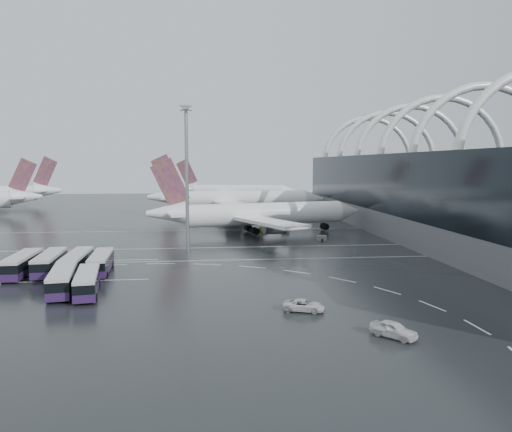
{
  "coord_description": "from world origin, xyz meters",
  "views": [
    {
      "loc": [
        -1.34,
        -92.38,
        17.66
      ],
      "look_at": [
        9.15,
        8.49,
        7.0
      ],
      "focal_mm": 35.0,
      "sensor_mm": 36.0,
      "label": 1
    }
  ],
  "objects": [
    {
      "name": "airliner_gate_c",
      "position": [
        11.26,
        133.13,
        5.01
      ],
      "size": [
        55.92,
        50.75,
        20.04
      ],
      "rotation": [
        0.0,
        0.0,
        -0.22
      ],
      "color": "white",
      "rests_on": "ground"
    },
    {
      "name": "jet_remote_far",
      "position": [
        -83.84,
        125.68,
        5.39
      ],
      "size": [
        47.89,
        38.58,
        20.86
      ],
      "rotation": [
        0.0,
        0.0,
        3.07
      ],
      "color": "white",
      "rests_on": "ground"
    },
    {
      "name": "bus_row_far_c",
      "position": [
        -17.34,
        -23.88,
        1.66
      ],
      "size": [
        4.57,
        12.53,
        3.02
      ],
      "rotation": [
        0.0,
        0.0,
        1.72
      ],
      "color": "#23133C",
      "rests_on": "ground"
    },
    {
      "name": "van_curve_b",
      "position": [
        17.72,
        -44.78,
        0.83
      ],
      "size": [
        4.69,
        4.99,
        1.67
      ],
      "primitive_type": "imported",
      "rotation": [
        0.0,
        0.0,
        0.71
      ],
      "color": "silver",
      "rests_on": "ground"
    },
    {
      "name": "lane_marking_mid",
      "position": [
        0.0,
        12.0,
        0.01
      ],
      "size": [
        120.0,
        0.25,
        0.01
      ],
      "primitive_type": "cube",
      "color": "silver",
      "rests_on": "ground"
    },
    {
      "name": "bus_row_near_a",
      "position": [
        -30.37,
        -10.84,
        1.79
      ],
      "size": [
        3.48,
        13.33,
        3.26
      ],
      "rotation": [
        0.0,
        0.0,
        1.6
      ],
      "color": "#23133C",
      "rests_on": "ground"
    },
    {
      "name": "terminal",
      "position": [
        61.56,
        19.84,
        10.87
      ],
      "size": [
        42.0,
        160.0,
        34.9
      ],
      "color": "#585A5D",
      "rests_on": "ground"
    },
    {
      "name": "lane_marking_near",
      "position": [
        0.0,
        -2.0,
        0.01
      ],
      "size": [
        120.0,
        0.25,
        0.01
      ],
      "primitive_type": "cube",
      "color": "silver",
      "rests_on": "ground"
    },
    {
      "name": "bus_row_near_b",
      "position": [
        -26.33,
        -9.99,
        1.77
      ],
      "size": [
        3.77,
        13.25,
        3.22
      ],
      "rotation": [
        0.0,
        0.0,
        1.63
      ],
      "color": "#23133C",
      "rests_on": "ground"
    },
    {
      "name": "bus_row_near_d",
      "position": [
        -18.23,
        -10.17,
        1.7
      ],
      "size": [
        3.67,
        12.7,
        3.09
      ],
      "rotation": [
        0.0,
        0.0,
        1.64
      ],
      "color": "#23133C",
      "rests_on": "ground"
    },
    {
      "name": "bus_bay_line_south",
      "position": [
        -24.0,
        -16.0,
        0.01
      ],
      "size": [
        28.0,
        0.25,
        0.01
      ],
      "primitive_type": "cube",
      "color": "silver",
      "rests_on": "ground"
    },
    {
      "name": "lane_marking_far",
      "position": [
        0.0,
        40.0,
        0.01
      ],
      "size": [
        120.0,
        0.25,
        0.01
      ],
      "primitive_type": "cube",
      "color": "silver",
      "rests_on": "ground"
    },
    {
      "name": "floodlight_mast",
      "position": [
        -4.82,
        9.79,
        18.35
      ],
      "size": [
        2.24,
        2.24,
        29.18
      ],
      "color": "gray",
      "rests_on": "ground"
    },
    {
      "name": "gse_cart_belly_e",
      "position": [
        13.9,
        35.97,
        0.58
      ],
      "size": [
        2.12,
        1.25,
        1.15
      ],
      "primitive_type": "cube",
      "color": "#B2A417",
      "rests_on": "ground"
    },
    {
      "name": "van_curve_a",
      "position": [
        10.42,
        -34.83,
        0.7
      ],
      "size": [
        5.49,
        3.8,
        1.39
      ],
      "primitive_type": "imported",
      "rotation": [
        0.0,
        0.0,
        1.24
      ],
      "color": "silver",
      "rests_on": "ground"
    },
    {
      "name": "bus_row_near_c",
      "position": [
        -22.19,
        -9.31,
        1.74
      ],
      "size": [
        3.33,
        12.92,
        3.16
      ],
      "rotation": [
        0.0,
        0.0,
        1.6
      ],
      "color": "#23133C",
      "rests_on": "ground"
    },
    {
      "name": "bus_bay_line_north",
      "position": [
        -24.0,
        0.0,
        0.01
      ],
      "size": [
        28.0,
        0.25,
        0.01
      ],
      "primitive_type": "cube",
      "color": "silver",
      "rests_on": "ground"
    },
    {
      "name": "bus_row_far_b",
      "position": [
        -20.93,
        -22.53,
        1.76
      ],
      "size": [
        4.97,
        13.33,
        3.21
      ],
      "rotation": [
        0.0,
        0.0,
        1.73
      ],
      "color": "#23133C",
      "rests_on": "ground"
    },
    {
      "name": "gse_cart_belly_d",
      "position": [
        25.51,
        19.23,
        0.57
      ],
      "size": [
        2.08,
        1.23,
        1.13
      ],
      "primitive_type": "cube",
      "color": "slate",
      "rests_on": "ground"
    },
    {
      "name": "ground",
      "position": [
        0.0,
        0.0,
        0.0
      ],
      "size": [
        420.0,
        420.0,
        0.0
      ],
      "primitive_type": "plane",
      "color": "black",
      "rests_on": "ground"
    },
    {
      "name": "airliner_gate_b",
      "position": [
        8.68,
        77.72,
        5.24
      ],
      "size": [
        60.07,
        54.28,
        20.95
      ],
      "rotation": [
        0.0,
        0.0,
        0.0
      ],
      "color": "white",
      "rests_on": "ground"
    },
    {
      "name": "airliner_main",
      "position": [
        11.48,
        32.29,
        4.79
      ],
      "size": [
        56.19,
        48.5,
        19.14
      ],
      "rotation": [
        0.0,
        0.0,
        0.21
      ],
      "color": "white",
      "rests_on": "ground"
    },
    {
      "name": "gse_cart_belly_b",
      "position": [
        19.3,
        33.21,
        0.53
      ],
      "size": [
        1.96,
        1.16,
        1.07
      ],
      "primitive_type": "cube",
      "color": "slate",
      "rests_on": "ground"
    }
  ]
}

